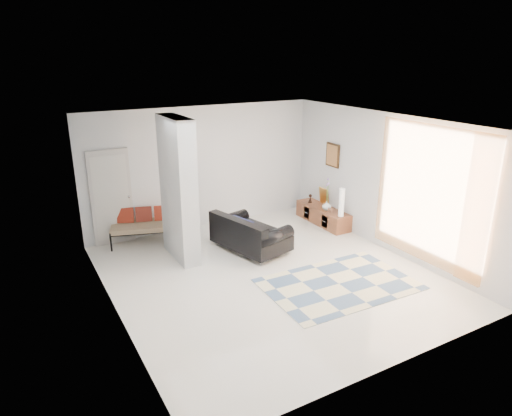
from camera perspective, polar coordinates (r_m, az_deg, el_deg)
floor at (r=8.52m, az=1.69°, el=-8.42°), size 6.00×6.00×0.00m
ceiling at (r=7.65m, az=1.89°, el=10.56°), size 6.00×6.00×0.00m
wall_back at (r=10.55m, az=-6.71°, el=5.02°), size 6.00×0.00×6.00m
wall_front at (r=5.81m, az=17.42°, el=-7.60°), size 6.00×0.00×6.00m
wall_left at (r=7.03m, az=-17.78°, el=-2.94°), size 0.00×6.00×6.00m
wall_right at (r=9.63m, az=15.94°, el=3.07°), size 0.00×6.00×6.00m
partition_column at (r=8.91m, az=-9.68°, el=2.27°), size 0.35×1.20×2.80m
hallway_door at (r=10.03m, az=-17.63°, el=1.24°), size 0.85×0.06×2.04m
curtain at (r=8.83m, az=20.83°, el=1.47°), size 0.00×2.55×2.55m
wall_art at (r=10.77m, az=9.57°, el=6.54°), size 0.04×0.45×0.55m
media_console at (r=11.05m, az=8.35°, el=-0.89°), size 0.45×1.60×0.80m
loveseat at (r=9.40m, az=-0.94°, el=-3.33°), size 1.30×1.78×0.76m
daybed at (r=10.07m, az=-13.11°, el=-1.90°), size 1.81×1.19×0.77m
area_rug at (r=8.34m, az=10.32°, el=-9.33°), size 2.68×1.83×0.01m
cylinder_lamp at (r=10.38m, az=10.65°, el=0.68°), size 0.12×0.12×0.64m
bronze_figurine at (r=11.27m, az=6.80°, el=1.19°), size 0.11×0.11×0.21m
vase at (r=10.78m, az=8.82°, el=0.29°), size 0.21×0.21×0.22m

